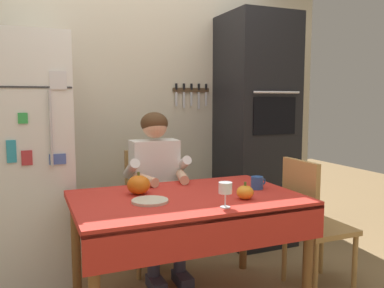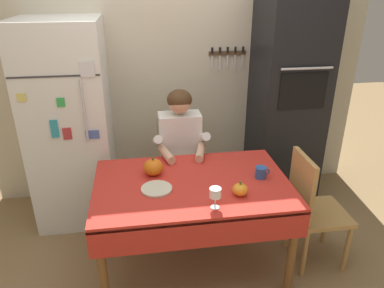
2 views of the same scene
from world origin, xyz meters
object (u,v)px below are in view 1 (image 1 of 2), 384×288
pumpkin_large (139,185)px  coffee_mug (257,183)px  wall_oven (255,131)px  serving_tray (150,201)px  refrigerator (22,160)px  pumpkin_medium (245,192)px  wine_glass (225,189)px  chair_behind_person (150,202)px  chair_right_side (311,219)px  dining_table (188,210)px  seated_person (157,179)px

pumpkin_large → coffee_mug: bearing=-11.9°
wall_oven → coffee_mug: size_ratio=19.09×
serving_tray → refrigerator: bearing=126.7°
coffee_mug → pumpkin_medium: bearing=-135.9°
pumpkin_large → serving_tray: size_ratio=0.68×
refrigerator → wall_oven: bearing=1.1°
wine_glass → pumpkin_medium: bearing=31.7°
wall_oven → chair_behind_person: 1.19m
coffee_mug → wall_oven: bearing=59.3°
coffee_mug → pumpkin_large: (-0.78, 0.16, 0.02)m
chair_right_side → serving_tray: (-1.16, 0.03, 0.24)m
wall_oven → chair_right_side: wall_oven is taller
refrigerator → wall_oven: 2.01m
dining_table → chair_right_side: chair_right_side is taller
wall_oven → pumpkin_medium: bearing=-124.1°
chair_behind_person → dining_table: bearing=-89.4°
coffee_mug → wine_glass: (-0.41, -0.33, 0.06)m
chair_behind_person → serving_tray: chair_behind_person is taller
pumpkin_large → pumpkin_medium: (0.56, -0.37, -0.02)m
dining_table → pumpkin_medium: size_ratio=13.18×
seated_person → serving_tray: bearing=-111.1°
wall_oven → seated_person: wall_oven is taller
dining_table → chair_right_side: bearing=-4.4°
pumpkin_large → pumpkin_medium: bearing=-33.5°
wall_oven → chair_behind_person: wall_oven is taller
chair_behind_person → wall_oven: bearing=7.0°
dining_table → pumpkin_medium: (0.30, -0.19, 0.13)m
coffee_mug → wine_glass: wine_glass is taller
refrigerator → pumpkin_medium: (1.25, -1.08, -0.12)m
wall_oven → wine_glass: 1.58m
coffee_mug → pumpkin_large: bearing=168.1°
refrigerator → chair_behind_person: refrigerator is taller
refrigerator → seated_person: (0.94, -0.28, -0.16)m
refrigerator → wine_glass: bearing=-48.9°
dining_table → serving_tray: size_ratio=6.46×
chair_right_side → pumpkin_large: 1.23m
dining_table → chair_behind_person: chair_behind_person is taller
coffee_mug → serving_tray: coffee_mug is taller
dining_table → coffee_mug: 0.53m
dining_table → pumpkin_large: (-0.27, 0.18, 0.14)m
pumpkin_medium → chair_behind_person: bearing=107.1°
coffee_mug → chair_behind_person: bearing=123.7°
chair_behind_person → pumpkin_large: size_ratio=6.28×
seated_person → pumpkin_medium: 0.85m
seated_person → chair_right_side: (0.91, -0.67, -0.23)m
coffee_mug → wine_glass: bearing=-141.3°
chair_right_side → pumpkin_medium: (-0.61, -0.12, 0.27)m
pumpkin_large → pumpkin_medium: 0.67m
chair_behind_person → chair_right_side: (0.91, -0.86, 0.00)m
refrigerator → dining_table: refrigerator is taller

